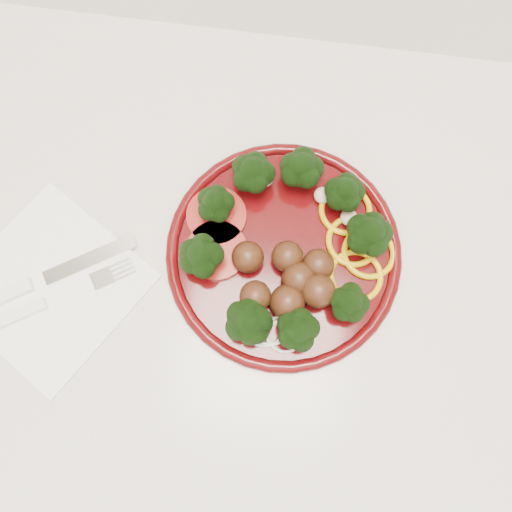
# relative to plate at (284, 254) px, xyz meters

# --- Properties ---
(counter) EXTENTS (2.40, 0.60, 0.90)m
(counter) POSITION_rel_plate_xyz_m (0.13, -0.01, -0.47)
(counter) COLOR beige
(counter) RESTS_ON ground
(plate) EXTENTS (0.27, 0.27, 0.06)m
(plate) POSITION_rel_plate_xyz_m (0.00, 0.00, 0.00)
(plate) COLOR #400507
(plate) RESTS_ON counter
(napkin) EXTENTS (0.24, 0.24, 0.00)m
(napkin) POSITION_rel_plate_xyz_m (-0.26, -0.07, -0.02)
(napkin) COLOR white
(napkin) RESTS_ON counter
(knife) EXTENTS (0.18, 0.12, 0.01)m
(knife) POSITION_rel_plate_xyz_m (-0.28, -0.07, -0.01)
(knife) COLOR silver
(knife) RESTS_ON napkin
(fork) EXTENTS (0.16, 0.11, 0.01)m
(fork) POSITION_rel_plate_xyz_m (-0.27, -0.10, -0.01)
(fork) COLOR white
(fork) RESTS_ON napkin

